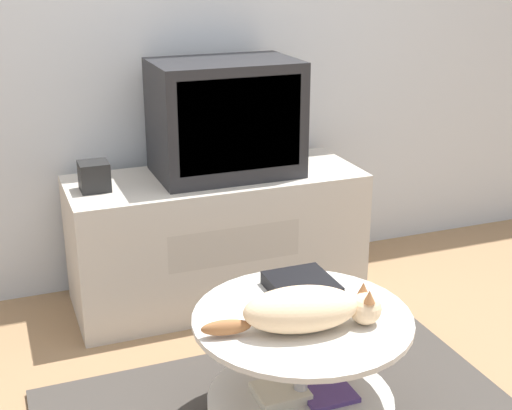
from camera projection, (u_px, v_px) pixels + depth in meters
name	position (u px, v px, depth m)	size (l,w,h in m)	color
tv_stand	(217.00, 238.00, 3.16)	(1.27, 0.49, 0.58)	beige
tv	(225.00, 118.00, 3.01)	(0.60, 0.40, 0.49)	#232326
speaker	(94.00, 176.00, 2.86)	(0.12, 0.12, 0.12)	black
coffee_table	(301.00, 358.00, 2.24)	(0.68, 0.68, 0.41)	#B2B2B7
dvd_box	(301.00, 286.00, 2.34)	(0.20, 0.22, 0.04)	black
cat	(306.00, 310.00, 2.09)	(0.54, 0.22, 0.13)	beige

